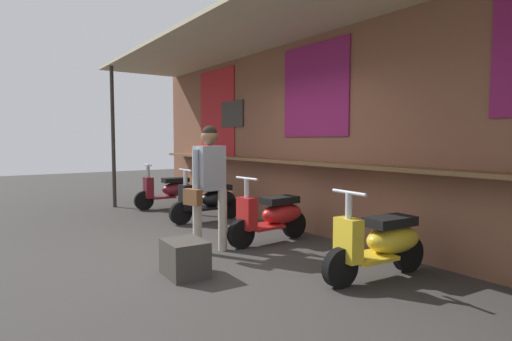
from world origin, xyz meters
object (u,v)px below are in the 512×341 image
(scooter_black, at_px, (210,200))
(scooter_red, at_px, (273,215))
(scooter_yellow, at_px, (382,242))
(merchandise_crate, at_px, (185,258))
(shopper_with_handbag, at_px, (209,176))
(scooter_maroon, at_px, (170,190))

(scooter_black, xyz_separation_m, scooter_red, (1.91, -0.00, 0.00))
(scooter_yellow, height_order, merchandise_crate, scooter_yellow)
(merchandise_crate, bearing_deg, scooter_yellow, 53.12)
(merchandise_crate, bearing_deg, shopper_with_handbag, 135.73)
(scooter_red, height_order, shopper_with_handbag, shopper_with_handbag)
(scooter_maroon, bearing_deg, scooter_yellow, 93.84)
(scooter_maroon, distance_m, merchandise_crate, 4.67)
(scooter_red, bearing_deg, scooter_yellow, 86.20)
(scooter_red, bearing_deg, scooter_maroon, -93.80)
(scooter_maroon, relative_size, merchandise_crate, 2.78)
(scooter_maroon, distance_m, scooter_yellow, 5.62)
(scooter_maroon, height_order, shopper_with_handbag, shopper_with_handbag)
(shopper_with_handbag, bearing_deg, scooter_yellow, 12.67)
(scooter_red, relative_size, merchandise_crate, 2.78)
(scooter_red, bearing_deg, scooter_black, -93.80)
(scooter_yellow, relative_size, shopper_with_handbag, 0.85)
(scooter_maroon, bearing_deg, merchandise_crate, 72.55)
(scooter_maroon, height_order, scooter_red, same)
(scooter_red, relative_size, scooter_yellow, 1.00)
(scooter_yellow, xyz_separation_m, shopper_with_handbag, (-1.97, -1.02, 0.62))
(scooter_maroon, bearing_deg, scooter_black, 93.85)
(scooter_yellow, relative_size, merchandise_crate, 2.78)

